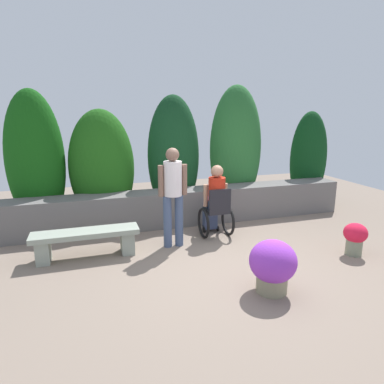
% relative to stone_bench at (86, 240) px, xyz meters
% --- Properties ---
extents(ground_plane, '(12.56, 12.56, 0.00)m').
position_rel_stone_bench_xyz_m(ground_plane, '(1.98, -0.87, -0.29)').
color(ground_plane, gray).
extents(stone_retaining_wall, '(6.93, 0.56, 0.70)m').
position_rel_stone_bench_xyz_m(stone_retaining_wall, '(1.98, 1.15, 0.06)').
color(stone_retaining_wall, slate).
rests_on(stone_retaining_wall, ground).
extents(hedge_backdrop, '(7.10, 0.97, 2.82)m').
position_rel_stone_bench_xyz_m(hedge_backdrop, '(1.81, 1.76, 0.98)').
color(hedge_backdrop, '#145112').
rests_on(hedge_backdrop, ground).
extents(stone_bench, '(1.63, 0.39, 0.44)m').
position_rel_stone_bench_xyz_m(stone_bench, '(0.00, 0.00, 0.00)').
color(stone_bench, gray).
rests_on(stone_bench, ground).
extents(person_in_wheelchair, '(0.53, 0.66, 1.33)m').
position_rel_stone_bench_xyz_m(person_in_wheelchair, '(2.27, 0.27, 0.33)').
color(person_in_wheelchair, black).
rests_on(person_in_wheelchair, ground).
extents(person_standing_companion, '(0.49, 0.30, 1.68)m').
position_rel_stone_bench_xyz_m(person_standing_companion, '(1.42, 0.03, 0.68)').
color(person_standing_companion, '#425273').
rests_on(person_standing_companion, ground).
extents(flower_pot_purple_near, '(0.60, 0.60, 0.69)m').
position_rel_stone_bench_xyz_m(flower_pot_purple_near, '(2.24, -1.80, 0.07)').
color(flower_pot_purple_near, gray).
rests_on(flower_pot_purple_near, ground).
extents(flower_pot_terracotta_by_wall, '(0.37, 0.37, 0.53)m').
position_rel_stone_bench_xyz_m(flower_pot_terracotta_by_wall, '(4.09, -1.19, 0.01)').
color(flower_pot_terracotta_by_wall, gray).
rests_on(flower_pot_terracotta_by_wall, ground).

